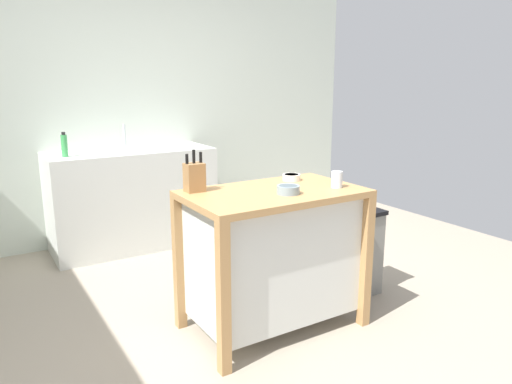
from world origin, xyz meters
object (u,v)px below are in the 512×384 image
(kitchen_island, at_px, (273,252))
(bottle_spray_cleaner, at_px, (64,145))
(knife_block, at_px, (194,177))
(bowl_ceramic_wide, at_px, (288,189))
(drinking_cup, at_px, (337,179))
(sink_faucet, at_px, (124,137))
(trash_bin, at_px, (354,252))
(bowl_ceramic_small, at_px, (291,177))

(kitchen_island, xyz_separation_m, bottle_spray_cleaner, (-0.84, 1.86, 0.51))
(knife_block, height_order, bowl_ceramic_wide, knife_block)
(bowl_ceramic_wide, distance_m, drinking_cup, 0.35)
(bowl_ceramic_wide, xyz_separation_m, sink_faucet, (-0.29, 2.21, 0.10))
(sink_faucet, height_order, bottle_spray_cleaner, sink_faucet)
(kitchen_island, distance_m, bottle_spray_cleaner, 2.10)
(kitchen_island, xyz_separation_m, trash_bin, (0.77, 0.10, -0.18))
(kitchen_island, height_order, bowl_ceramic_wide, bowl_ceramic_wide)
(kitchen_island, bearing_deg, knife_block, 151.58)
(kitchen_island, height_order, bottle_spray_cleaner, bottle_spray_cleaner)
(trash_bin, bearing_deg, bowl_ceramic_wide, -164.07)
(drinking_cup, height_order, bottle_spray_cleaner, bottle_spray_cleaner)
(bowl_ceramic_small, distance_m, bottle_spray_cleaner, 2.01)
(bowl_ceramic_small, relative_size, sink_faucet, 0.53)
(kitchen_island, relative_size, drinking_cup, 10.57)
(bowl_ceramic_wide, relative_size, drinking_cup, 1.32)
(bottle_spray_cleaner, bearing_deg, drinking_cup, -58.68)
(drinking_cup, bearing_deg, bowl_ceramic_small, 109.51)
(kitchen_island, bearing_deg, bowl_ceramic_wide, -78.39)
(bowl_ceramic_wide, relative_size, bottle_spray_cleaner, 0.65)
(bowl_ceramic_wide, bearing_deg, knife_block, 142.07)
(bottle_spray_cleaner, bearing_deg, trash_bin, -47.58)
(knife_block, bearing_deg, bowl_ceramic_small, -3.39)
(knife_block, distance_m, trash_bin, 1.36)
(bowl_ceramic_wide, bearing_deg, drinking_cup, -3.00)
(trash_bin, bearing_deg, drinking_cup, -149.61)
(drinking_cup, bearing_deg, trash_bin, 30.39)
(knife_block, height_order, bottle_spray_cleaner, knife_block)
(bowl_ceramic_wide, height_order, sink_faucet, sink_faucet)
(sink_faucet, relative_size, bottle_spray_cleaner, 1.07)
(bowl_ceramic_small, distance_m, drinking_cup, 0.34)
(bottle_spray_cleaner, bearing_deg, sink_faucet, 21.91)
(bowl_ceramic_small, height_order, sink_faucet, sink_faucet)
(drinking_cup, xyz_separation_m, bottle_spray_cleaner, (-1.21, 1.99, 0.07))
(knife_block, relative_size, bowl_ceramic_wide, 1.89)
(knife_block, bearing_deg, bowl_ceramic_wide, -37.93)
(bottle_spray_cleaner, bearing_deg, bowl_ceramic_wide, -66.46)
(knife_block, xyz_separation_m, bottle_spray_cleaner, (-0.42, 1.63, 0.03))
(kitchen_island, height_order, sink_faucet, sink_faucet)
(knife_block, xyz_separation_m, drinking_cup, (0.79, -0.36, -0.04))
(drinking_cup, xyz_separation_m, trash_bin, (0.40, 0.23, -0.62))
(bowl_ceramic_small, xyz_separation_m, bowl_ceramic_wide, (-0.24, -0.30, 0.00))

